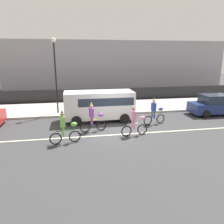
{
  "coord_description": "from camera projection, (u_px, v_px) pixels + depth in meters",
  "views": [
    {
      "loc": [
        -2.6,
        -12.84,
        4.73
      ],
      "look_at": [
        -0.09,
        1.2,
        1.0
      ],
      "focal_mm": 35.0,
      "sensor_mm": 36.0,
      "label": 1
    }
  ],
  "objects": [
    {
      "name": "parked_car_navy",
      "position": [
        215.0,
        105.0,
        17.78
      ],
      "size": [
        4.1,
        1.92,
        1.64
      ],
      "color": "navy",
      "rests_on": "ground"
    },
    {
      "name": "sidewalk_curb",
      "position": [
        103.0,
        107.0,
        20.04
      ],
      "size": [
        60.0,
        5.0,
        0.15
      ],
      "primitive_type": "cube",
      "color": "#ADAAA3",
      "rests_on": "ground"
    },
    {
      "name": "ground_plane",
      "position": [
        117.0,
        132.0,
        13.87
      ],
      "size": [
        80.0,
        80.0,
        0.0
      ],
      "primitive_type": "plane",
      "color": "#38383A"
    },
    {
      "name": "parade_cyclist_cobalt",
      "position": [
        155.0,
        113.0,
        15.22
      ],
      "size": [
        1.69,
        0.56,
        1.92
      ],
      "color": "black",
      "rests_on": "ground"
    },
    {
      "name": "street_lamp_post",
      "position": [
        55.0,
        65.0,
        16.94
      ],
      "size": [
        0.36,
        0.36,
        5.86
      ],
      "color": "black",
      "rests_on": "sidewalk_curb"
    },
    {
      "name": "parked_van_white",
      "position": [
        100.0,
        104.0,
        16.0
      ],
      "size": [
        5.0,
        2.22,
        2.18
      ],
      "color": "white",
      "rests_on": "ground"
    },
    {
      "name": "building_backdrop",
      "position": [
        114.0,
        66.0,
        30.74
      ],
      "size": [
        28.0,
        8.0,
        6.49
      ],
      "primitive_type": "cube",
      "color": "#99939E",
      "rests_on": "ground"
    },
    {
      "name": "fence_line",
      "position": [
        99.0,
        95.0,
        22.65
      ],
      "size": [
        40.0,
        0.08,
        1.4
      ],
      "primitive_type": "cube",
      "color": "black",
      "rests_on": "ground"
    },
    {
      "name": "road_centre_line",
      "position": [
        118.0,
        134.0,
        13.39
      ],
      "size": [
        36.0,
        0.14,
        0.01
      ],
      "primitive_type": "cube",
      "color": "beige",
      "rests_on": "ground"
    },
    {
      "name": "parade_cyclist_pink",
      "position": [
        135.0,
        122.0,
        13.05
      ],
      "size": [
        1.71,
        0.52,
        1.92
      ],
      "color": "black",
      "rests_on": "ground"
    },
    {
      "name": "parade_cyclist_purple",
      "position": [
        93.0,
        119.0,
        13.76
      ],
      "size": [
        1.71,
        0.52,
        1.92
      ],
      "color": "black",
      "rests_on": "ground"
    },
    {
      "name": "parade_cyclist_lime",
      "position": [
        65.0,
        129.0,
        11.87
      ],
      "size": [
        1.71,
        0.53,
        1.92
      ],
      "color": "black",
      "rests_on": "ground"
    },
    {
      "name": "pedestrian_onlooker",
      "position": [
        88.0,
        101.0,
        18.39
      ],
      "size": [
        0.32,
        0.2,
        1.62
      ],
      "color": "#33333D",
      "rests_on": "sidewalk_curb"
    }
  ]
}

